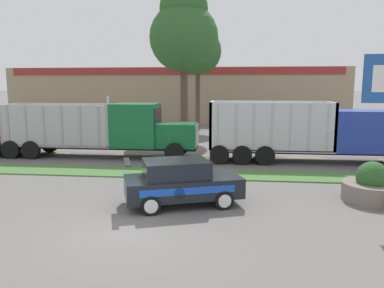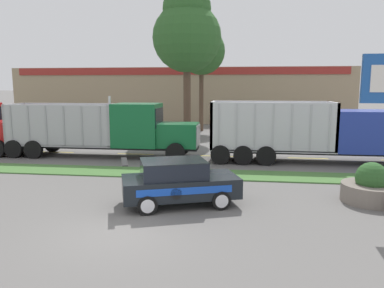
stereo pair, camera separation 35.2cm
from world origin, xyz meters
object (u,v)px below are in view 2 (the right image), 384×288
object	(u,v)px
rally_car	(178,182)
stone_planter	(371,188)
dump_truck_lead	(120,130)
dump_truck_trail	(336,135)

from	to	relation	value
rally_car	stone_planter	size ratio (longest dim) A/B	2.12
dump_truck_lead	dump_truck_trail	bearing A→B (deg)	-0.54
dump_truck_trail	rally_car	bearing A→B (deg)	-131.15
dump_truck_lead	rally_car	world-z (taller)	dump_truck_lead
dump_truck_trail	dump_truck_lead	bearing A→B (deg)	179.46
rally_car	stone_planter	world-z (taller)	rally_car
dump_truck_lead	rally_car	xyz separation A→B (m)	(5.08, -8.81, -0.79)
dump_truck_lead	dump_truck_trail	size ratio (longest dim) A/B	0.98
stone_planter	dump_truck_trail	bearing A→B (deg)	86.84
dump_truck_lead	stone_planter	xyz separation A→B (m)	(12.26, -7.52, -1.12)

